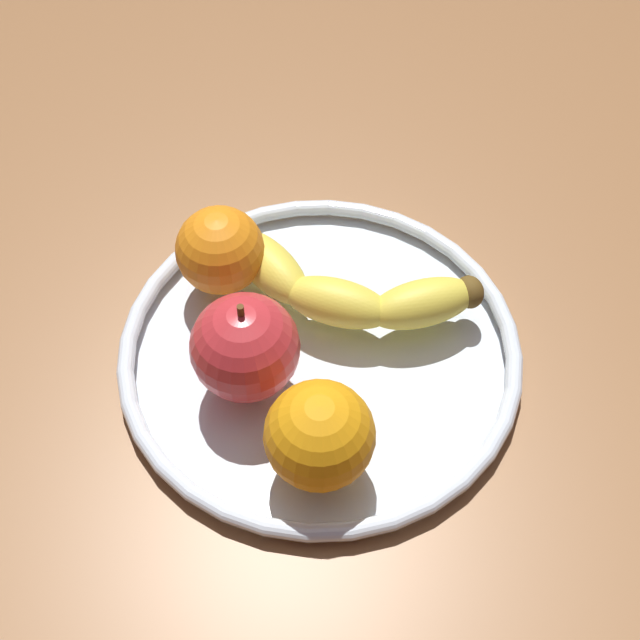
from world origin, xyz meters
TOP-DOWN VIEW (x-y plane):
  - ground_plane at (0.00, 0.00)cm, footprint 165.01×165.01cm
  - fruit_bowl at (0.00, 0.00)cm, footprint 28.19×28.19cm
  - banana at (0.22, 3.98)cm, footprint 19.42×8.71cm
  - apple at (-3.23, -4.44)cm, footprint 7.20×7.20cm
  - orange_center at (-8.89, 2.29)cm, footprint 6.32×6.32cm
  - orange_back_right at (3.86, -8.07)cm, footprint 6.89×6.89cm

SIDE VIEW (x-z plane):
  - ground_plane at x=0.00cm, z-range -4.00..0.00cm
  - fruit_bowl at x=0.00cm, z-range 0.02..1.82cm
  - banana at x=0.22cm, z-range 1.80..5.16cm
  - orange_center at x=-8.89cm, z-range 1.80..8.12cm
  - orange_back_right at x=3.86cm, z-range 1.80..8.69cm
  - apple at x=-3.23cm, z-range 1.40..9.41cm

